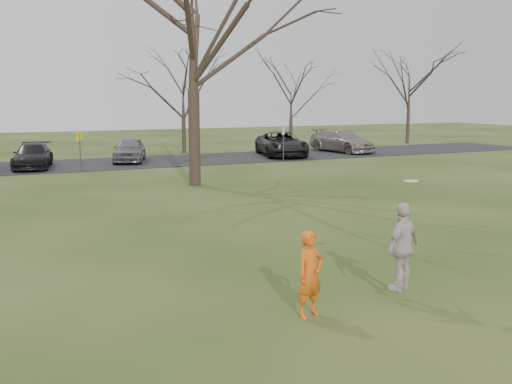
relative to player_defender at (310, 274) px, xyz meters
The scene contains 12 objects.
ground 1.37m from the player_defender, 27.69° to the left, with size 120.00×120.00×0.00m, color #1E380F.
parking_strip 25.56m from the player_defender, 87.76° to the left, with size 62.00×6.50×0.04m, color black.
player_defender is the anchor object (origin of this frame).
car_3 25.16m from the player_defender, 97.34° to the left, with size 1.86×4.59×1.33m, color black.
car_4 25.95m from the player_defender, 84.94° to the left, with size 1.73×4.31×1.47m, color slate.
car_6 27.90m from the player_defender, 64.12° to the left, with size 2.64×5.72×1.59m, color black.
car_7 31.15m from the player_defender, 56.11° to the left, with size 2.19×5.39×1.56m, color gray.
catching_play 2.01m from the player_defender, ahead, with size 1.08×0.76×2.14m.
sign_yellow 22.56m from the player_defender, 92.54° to the left, with size 0.35×0.35×2.08m.
sign_white 25.08m from the player_defender, 63.97° to the left, with size 0.35×0.35×2.08m.
big_tree 16.99m from the player_defender, 79.06° to the left, with size 9.00×9.00×14.00m, color #352821, non-canonical shape.
small_tree_row 31.21m from the player_defender, 80.01° to the left, with size 55.00×5.90×8.50m.
Camera 1 is at (-5.86, -8.93, 3.87)m, focal length 39.85 mm.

